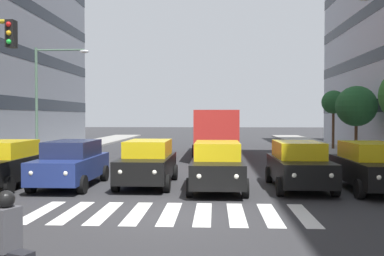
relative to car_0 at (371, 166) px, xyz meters
The scene contains 13 objects.
ground_plane 7.82m from the car_0, 29.70° to the left, with size 180.00×180.00×0.00m, color #2D2D30.
crosswalk_markings 7.82m from the car_0, 29.70° to the left, with size 7.65×2.80×0.01m.
car_0 is the anchor object (origin of this frame).
car_1 2.49m from the car_0, ahead, with size 2.02×4.44×1.72m.
car_2 5.45m from the car_0, ahead, with size 2.02×4.44×1.72m.
car_3 8.15m from the car_0, ahead, with size 2.02×4.44×1.72m.
car_4 10.95m from the car_0, ahead, with size 2.02×4.44×1.72m.
car_5 13.39m from the car_0, ahead, with size 2.02×4.44×1.72m.
bus_behind_traffic 14.16m from the car_0, 67.32° to the right, with size 2.78×10.50×3.00m.
motorcycle_with_rider 12.67m from the car_0, 46.93° to the left, with size 1.61×0.73×1.57m.
street_lamp_right 18.35m from the car_0, 30.93° to the right, with size 3.24×0.28×6.54m.
street_tree_2 13.77m from the car_0, 105.92° to the right, with size 2.65×2.65×4.48m.
street_tree_3 18.61m from the car_0, 101.34° to the right, with size 1.80×1.80×4.49m.
Camera 1 is at (-1.21, 11.45, 2.66)m, focal length 39.76 mm.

